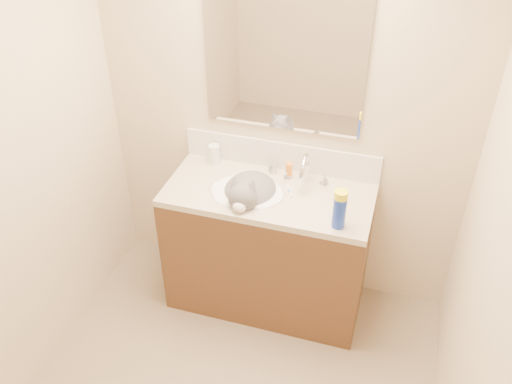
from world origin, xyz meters
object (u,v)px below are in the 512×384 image
Objects in this scene: basin at (247,201)px; faucet at (305,172)px; cat at (249,195)px; silver_jar at (272,168)px; vanity_cabinet at (268,251)px; pill_bottle at (214,154)px; amber_bottle at (289,170)px; spray_can at (339,212)px.

faucet is at bearing 29.12° from basin.
cat is 7.52× the size of silver_jar.
vanity_cabinet is at bearing 16.41° from cat.
pill_bottle reaches higher than basin.
basin is 3.66× the size of pill_bottle.
pill_bottle is at bearing 173.59° from faucet.
amber_bottle is at bearing 67.72° from vanity_cabinet.
spray_can is at bearing -16.34° from basin.
faucet is 0.23m from silver_jar.
vanity_cabinet is 12.40× the size of amber_bottle.
cat is (-0.29, -0.17, -0.11)m from faucet.
silver_jar is 0.11m from amber_bottle.
faucet reaches higher than basin.
vanity_cabinet is at bearing -112.28° from amber_bottle.
vanity_cabinet is 19.97× the size of silver_jar.
cat is at bearing -148.77° from faucet.
amber_bottle is (0.48, -0.02, -0.01)m from pill_bottle.
pill_bottle is (-0.29, 0.23, 0.13)m from basin.
spray_can is (0.36, -0.37, 0.05)m from amber_bottle.
vanity_cabinet is at bearing -80.48° from silver_jar.
faucet is 1.47× the size of spray_can.
basin is at bearing -165.96° from vanity_cabinet.
amber_bottle is at bearing 47.95° from cat.
vanity_cabinet is 4.29× the size of faucet.
pill_bottle is 1.27× the size of amber_bottle.
spray_can reaches higher than pill_bottle.
basin is at bearing -132.64° from amber_bottle.
faucet is at bearing 127.66° from spray_can.
spray_can reaches higher than cat.
vanity_cabinet is 0.44m from cat.
cat is 4.67× the size of amber_bottle.
faucet is (0.30, 0.17, 0.16)m from basin.
cat is at bearing -106.38° from silver_jar.
spray_can is at bearing -18.60° from cat.
silver_jar reaches higher than basin.
spray_can reaches higher than amber_bottle.
spray_can reaches higher than vanity_cabinet.
basin is 0.39m from pill_bottle.
amber_bottle is (0.11, -0.02, 0.02)m from silver_jar.
spray_can is (0.47, -0.40, 0.06)m from silver_jar.
cat is 0.26m from silver_jar.
amber_bottle is (-0.11, 0.04, -0.04)m from faucet.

